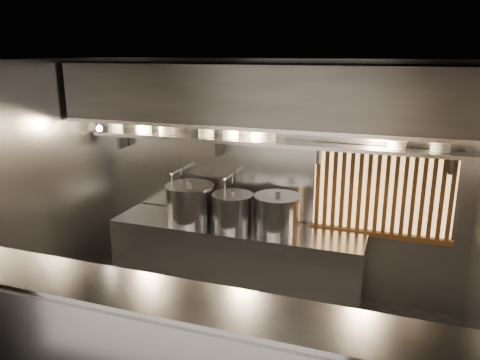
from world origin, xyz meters
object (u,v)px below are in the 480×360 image
Objects in this scene: heat_lamp at (98,123)px; stock_pot_left at (190,202)px; pendant_bulb at (254,136)px; stock_pot_mid at (277,213)px; stock_pot_right at (233,210)px.

heat_lamp reaches higher than stock_pot_left.
stock_pot_mid is (0.30, -0.03, -0.85)m from pendant_bulb.
pendant_bulb is at bearing 4.64° from stock_pot_left.
heat_lamp is 0.45× the size of stock_pot_left.
pendant_bulb reaches higher than stock_pot_right.
stock_pot_right is at bearing -1.83° from stock_pot_left.
stock_pot_left is 1.24× the size of stock_pot_right.
stock_pot_left is at bearing -175.36° from pendant_bulb.
stock_pot_mid is (1.08, 0.03, -0.01)m from stock_pot_left.
stock_pot_left reaches higher than stock_pot_right.
heat_lamp is 1.42m from stock_pot_left.
stock_pot_right is (1.57, 0.27, -0.97)m from heat_lamp.
heat_lamp is at bearing -164.28° from stock_pot_left.
stock_pot_left reaches higher than stock_pot_mid.
pendant_bulb reaches higher than stock_pot_mid.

